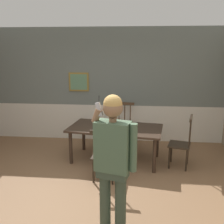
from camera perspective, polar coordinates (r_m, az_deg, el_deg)
ground_plane at (r=4.18m, az=-6.15°, el=-19.32°), size 6.55×6.55×0.00m
room_back_partition at (r=6.38m, az=-1.49°, el=5.48°), size 5.96×0.17×2.79m
dining_table at (r=5.26m, az=0.76°, el=-4.23°), size 2.00×1.23×0.72m
chair_near_window at (r=5.19m, az=15.29°, el=-6.81°), size 0.49×0.49×1.05m
chair_by_doorway at (r=6.12m, az=2.58°, el=-3.20°), size 0.51×0.51×1.03m
chair_at_table_head at (r=4.53m, az=-1.73°, el=-9.65°), size 0.46×0.46×0.97m
person_figure at (r=3.09m, az=0.30°, el=-9.78°), size 0.56×0.32×1.79m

